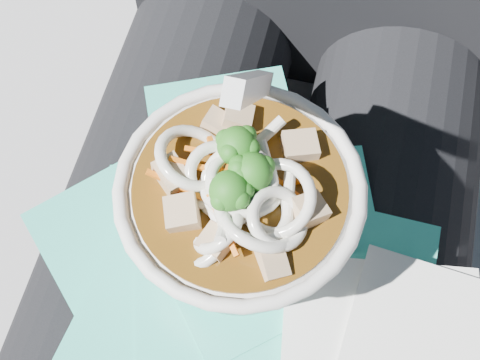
% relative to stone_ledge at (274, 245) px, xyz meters
% --- Properties ---
extents(stone_ledge, '(1.02, 0.54, 0.43)m').
position_rel_stone_ledge_xyz_m(stone_ledge, '(0.00, 0.00, 0.00)').
color(stone_ledge, gray).
rests_on(stone_ledge, ground).
extents(lap, '(0.35, 0.48, 0.16)m').
position_rel_stone_ledge_xyz_m(lap, '(0.00, -0.15, 0.30)').
color(lap, black).
rests_on(lap, stone_ledge).
extents(person_body, '(0.34, 0.94, 0.98)m').
position_rel_stone_ledge_xyz_m(person_body, '(0.00, -0.06, 0.33)').
color(person_body, black).
rests_on(person_body, ground).
extents(plastic_bag, '(0.34, 0.37, 0.02)m').
position_rel_stone_ledge_xyz_m(plastic_bag, '(0.00, -0.18, 0.39)').
color(plastic_bag, '#2BB69F').
rests_on(plastic_bag, lap).
extents(napkins, '(0.17, 0.15, 0.01)m').
position_rel_stone_ledge_xyz_m(napkins, '(0.11, -0.21, 0.40)').
color(napkins, silver).
rests_on(napkins, plastic_bag).
extents(udon_bowl, '(0.15, 0.16, 0.19)m').
position_rel_stone_ledge_xyz_m(udon_bowl, '(-0.01, -0.16, 0.45)').
color(udon_bowl, silver).
rests_on(udon_bowl, plastic_bag).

